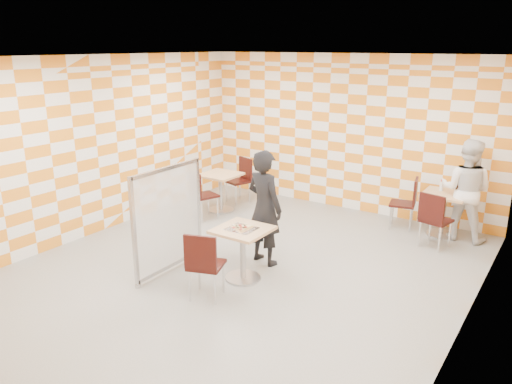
# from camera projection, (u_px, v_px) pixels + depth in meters

# --- Properties ---
(room_shell) EXTENTS (7.00, 7.00, 7.00)m
(room_shell) POSITION_uv_depth(u_px,v_px,m) (263.00, 162.00, 7.28)
(room_shell) COLOR gray
(room_shell) RESTS_ON ground
(main_table) EXTENTS (0.70, 0.70, 0.75)m
(main_table) POSITION_uv_depth(u_px,v_px,m) (243.00, 245.00, 6.85)
(main_table) COLOR #DEAF77
(main_table) RESTS_ON ground
(second_table) EXTENTS (0.70, 0.70, 0.75)m
(second_table) POSITION_uv_depth(u_px,v_px,m) (444.00, 207.00, 8.45)
(second_table) COLOR #DEAF77
(second_table) RESTS_ON ground
(empty_table) EXTENTS (0.70, 0.70, 0.75)m
(empty_table) POSITION_uv_depth(u_px,v_px,m) (221.00, 186.00, 9.71)
(empty_table) COLOR #DEAF77
(empty_table) RESTS_ON ground
(chair_main_front) EXTENTS (0.54, 0.54, 0.92)m
(chair_main_front) POSITION_uv_depth(u_px,v_px,m) (204.00, 261.00, 6.25)
(chair_main_front) COLOR black
(chair_main_front) RESTS_ON ground
(chair_second_front) EXTENTS (0.51, 0.51, 0.92)m
(chair_second_front) POSITION_uv_depth(u_px,v_px,m) (434.00, 216.00, 7.88)
(chair_second_front) COLOR black
(chair_second_front) RESTS_ON ground
(chair_second_side) EXTENTS (0.51, 0.50, 0.92)m
(chair_second_side) POSITION_uv_depth(u_px,v_px,m) (408.00, 199.00, 8.74)
(chair_second_side) COLOR black
(chair_second_side) RESTS_ON ground
(chair_empty_near) EXTENTS (0.55, 0.55, 0.92)m
(chair_empty_near) POSITION_uv_depth(u_px,v_px,m) (200.00, 191.00, 9.21)
(chair_empty_near) COLOR black
(chair_empty_near) RESTS_ON ground
(chair_empty_far) EXTENTS (0.54, 0.55, 0.92)m
(chair_empty_far) POSITION_uv_depth(u_px,v_px,m) (241.00, 176.00, 10.26)
(chair_empty_far) COLOR black
(chair_empty_far) RESTS_ON ground
(partition) EXTENTS (0.08, 1.38, 1.55)m
(partition) POSITION_uv_depth(u_px,v_px,m) (168.00, 219.00, 7.03)
(partition) COLOR white
(partition) RESTS_ON ground
(man_dark) EXTENTS (0.70, 0.54, 1.72)m
(man_dark) POSITION_uv_depth(u_px,v_px,m) (264.00, 208.00, 7.29)
(man_dark) COLOR black
(man_dark) RESTS_ON ground
(man_white) EXTENTS (0.84, 0.67, 1.70)m
(man_white) POSITION_uv_depth(u_px,v_px,m) (466.00, 190.00, 8.21)
(man_white) COLOR white
(man_white) RESTS_ON ground
(pizza_on_foil) EXTENTS (0.40, 0.40, 0.04)m
(pizza_on_foil) POSITION_uv_depth(u_px,v_px,m) (242.00, 228.00, 6.76)
(pizza_on_foil) COLOR silver
(pizza_on_foil) RESTS_ON main_table
(sport_bottle) EXTENTS (0.06, 0.06, 0.20)m
(sport_bottle) POSITION_uv_depth(u_px,v_px,m) (441.00, 186.00, 8.51)
(sport_bottle) COLOR white
(sport_bottle) RESTS_ON second_table
(soda_bottle) EXTENTS (0.07, 0.07, 0.23)m
(soda_bottle) POSITION_uv_depth(u_px,v_px,m) (458.00, 188.00, 8.33)
(soda_bottle) COLOR black
(soda_bottle) RESTS_ON second_table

